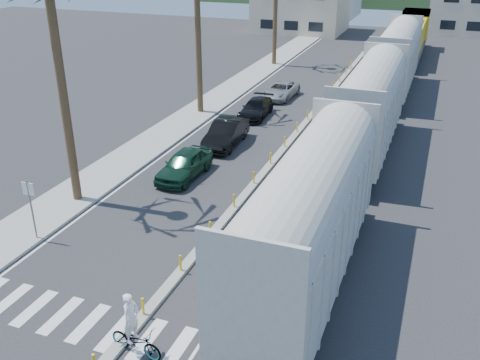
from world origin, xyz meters
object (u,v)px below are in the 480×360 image
at_px(street_sign, 30,202).
at_px(cyclist, 135,335).
at_px(car_second, 226,133).
at_px(car_lead, 185,164).

relative_size(street_sign, cyclist, 1.27).
bearing_deg(car_second, street_sign, -106.30).
xyz_separation_m(car_lead, cyclist, (4.78, -13.37, -0.03)).
height_order(car_second, cyclist, cyclist).
xyz_separation_m(car_second, cyclist, (4.50, -18.93, -0.07)).
bearing_deg(street_sign, cyclist, -30.38).
distance_m(car_lead, cyclist, 14.20).
bearing_deg(car_lead, cyclist, -68.68).
xyz_separation_m(street_sign, car_second, (3.50, 14.24, -1.15)).
bearing_deg(car_second, cyclist, -79.10).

